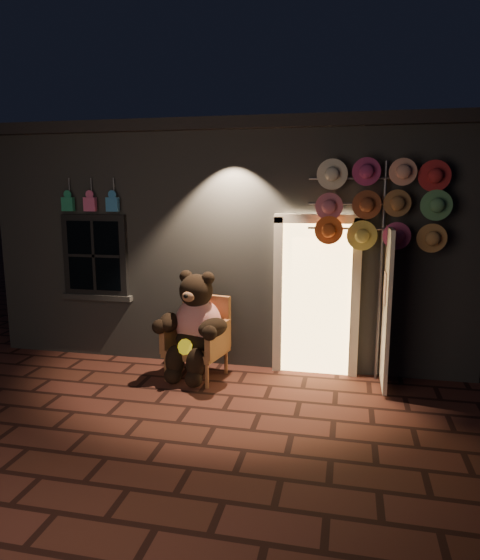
% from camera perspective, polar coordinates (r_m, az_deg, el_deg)
% --- Properties ---
extents(ground, '(60.00, 60.00, 0.00)m').
position_cam_1_polar(ground, '(6.06, -5.82, -14.21)').
color(ground, '#51261F').
rests_on(ground, ground).
extents(shop_building, '(7.30, 5.95, 3.51)m').
position_cam_1_polar(shop_building, '(9.42, 1.58, 5.58)').
color(shop_building, slate).
rests_on(shop_building, ground).
extents(wicker_armchair, '(0.86, 0.80, 1.09)m').
position_cam_1_polar(wicker_armchair, '(6.82, -4.67, -6.49)').
color(wicker_armchair, '#9D5F3C').
rests_on(wicker_armchair, ground).
extents(teddy_bear, '(1.03, 0.88, 1.44)m').
position_cam_1_polar(teddy_bear, '(6.65, -5.19, -5.23)').
color(teddy_bear, red).
rests_on(teddy_bear, ground).
extents(hat_rack, '(1.73, 0.22, 2.88)m').
position_cam_1_polar(hat_rack, '(6.52, 15.82, 8.13)').
color(hat_rack, '#59595E').
rests_on(hat_rack, ground).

